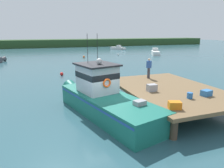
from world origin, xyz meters
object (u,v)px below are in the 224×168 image
object	(u,v)px
crate_stack_mid_dock	(175,105)
crate_single_far	(152,88)
bait_bucket	(190,95)
mooring_buoy_spare_mooring	(118,55)
mooring_buoy_channel_marker	(62,74)
crate_single_by_cleat	(206,93)
moored_boat_near_channel	(118,48)
moored_boat_off_the_point	(155,52)
mooring_buoy_outer	(84,57)
main_fishing_boat	(103,97)
deckhand_by_the_boat	(149,68)

from	to	relation	value
crate_stack_mid_dock	crate_single_far	xyz separation A→B (m)	(0.55, 3.14, 0.04)
bait_bucket	mooring_buoy_spare_mooring	xyz separation A→B (m)	(8.35, 32.28, -1.20)
mooring_buoy_channel_marker	crate_single_by_cleat	bearing A→B (deg)	-65.49
crate_stack_mid_dock	moored_boat_near_channel	world-z (taller)	crate_stack_mid_dock
moored_boat_off_the_point	mooring_buoy_outer	distance (m)	16.09
main_fishing_boat	mooring_buoy_spare_mooring	xyz separation A→B (m)	(12.80, 29.80, -0.83)
main_fishing_boat	crate_stack_mid_dock	distance (m)	4.45
crate_single_by_cleat	mooring_buoy_spare_mooring	distance (m)	33.00
crate_stack_mid_dock	crate_single_by_cleat	world-z (taller)	crate_stack_mid_dock
mooring_buoy_channel_marker	moored_boat_near_channel	bearing A→B (deg)	58.65
main_fishing_boat	moored_boat_near_channel	xyz separation A→B (m)	(18.40, 44.35, -0.58)
mooring_buoy_spare_mooring	main_fishing_boat	bearing A→B (deg)	-113.24
crate_single_by_cleat	mooring_buoy_channel_marker	world-z (taller)	crate_single_by_cleat
crate_single_far	mooring_buoy_outer	distance (m)	28.76
deckhand_by_the_boat	main_fishing_boat	bearing A→B (deg)	-148.23
mooring_buoy_spare_mooring	moored_boat_off_the_point	bearing A→B (deg)	-8.58
moored_boat_off_the_point	mooring_buoy_spare_mooring	world-z (taller)	moored_boat_off_the_point
crate_single_far	mooring_buoy_channel_marker	xyz separation A→B (m)	(-4.22, 12.86, -1.23)
crate_stack_mid_dock	crate_single_by_cleat	distance (m)	3.31
moored_boat_off_the_point	mooring_buoy_spare_mooring	xyz separation A→B (m)	(-8.29, 1.25, -0.32)
moored_boat_near_channel	crate_single_far	bearing A→B (deg)	-108.78
mooring_buoy_spare_mooring	mooring_buoy_outer	size ratio (longest dim) A/B	0.86
deckhand_by_the_boat	moored_boat_off_the_point	size ratio (longest dim) A/B	0.29
crate_stack_mid_dock	bait_bucket	world-z (taller)	crate_stack_mid_dock
deckhand_by_the_boat	bait_bucket	bearing A→B (deg)	-94.59
crate_single_by_cleat	moored_boat_off_the_point	size ratio (longest dim) A/B	0.11
main_fishing_boat	crate_single_far	bearing A→B (deg)	-7.87
moored_boat_off_the_point	mooring_buoy_outer	xyz separation A→B (m)	(-16.09, -0.31, -0.29)
crate_stack_mid_dock	main_fishing_boat	bearing A→B (deg)	126.13
bait_bucket	mooring_buoy_outer	size ratio (longest dim) A/B	0.85
bait_bucket	mooring_buoy_spare_mooring	world-z (taller)	bait_bucket
moored_boat_near_channel	mooring_buoy_spare_mooring	size ratio (longest dim) A/B	13.16
crate_stack_mid_dock	deckhand_by_the_boat	xyz separation A→B (m)	(2.28, 6.61, 0.67)
main_fishing_boat	crate_single_far	world-z (taller)	main_fishing_boat
bait_bucket	mooring_buoy_channel_marker	xyz separation A→B (m)	(-5.50, 14.90, -1.17)
crate_single_far	mooring_buoy_outer	xyz separation A→B (m)	(1.84, 28.68, -1.23)
bait_bucket	moored_boat_off_the_point	size ratio (longest dim) A/B	0.06
bait_bucket	mooring_buoy_outer	bearing A→B (deg)	88.96
crate_single_far	mooring_buoy_spare_mooring	distance (m)	31.76
crate_stack_mid_dock	crate_single_by_cleat	bearing A→B (deg)	20.72
bait_bucket	moored_boat_near_channel	bearing A→B (deg)	73.41
crate_single_far	mooring_buoy_channel_marker	world-z (taller)	crate_single_far
moored_boat_near_channel	mooring_buoy_spare_mooring	distance (m)	15.59
crate_single_far	mooring_buoy_spare_mooring	xyz separation A→B (m)	(9.64, 30.24, -1.25)
bait_bucket	main_fishing_boat	bearing A→B (deg)	150.87
crate_single_far	bait_bucket	xyz separation A→B (m)	(1.28, -2.04, -0.06)
mooring_buoy_spare_mooring	deckhand_by_the_boat	bearing A→B (deg)	-106.46
bait_bucket	mooring_buoy_channel_marker	world-z (taller)	bait_bucket
crate_single_by_cleat	deckhand_by_the_boat	size ratio (longest dim) A/B	0.37
crate_stack_mid_dock	mooring_buoy_spare_mooring	size ratio (longest dim) A/B	1.73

